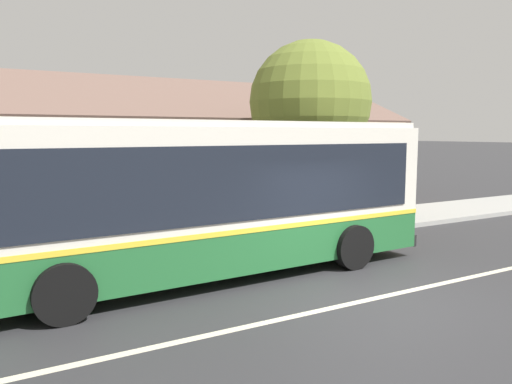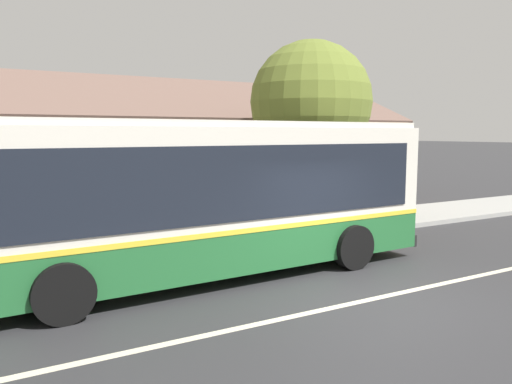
{
  "view_description": "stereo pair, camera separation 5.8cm",
  "coord_description": "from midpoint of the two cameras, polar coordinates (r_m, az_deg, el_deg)",
  "views": [
    {
      "loc": [
        -6.23,
        -6.58,
        3.02
      ],
      "look_at": [
        -0.52,
        3.26,
        1.68
      ],
      "focal_mm": 35.0,
      "sensor_mm": 36.0,
      "label": 1
    },
    {
      "loc": [
        -6.18,
        -6.61,
        3.02
      ],
      "look_at": [
        -0.52,
        3.26,
        1.68
      ],
      "focal_mm": 35.0,
      "sensor_mm": 36.0,
      "label": 2
    }
  ],
  "objects": [
    {
      "name": "bench_down_street",
      "position": [
        12.97,
        -22.32,
        -4.67
      ],
      "size": [
        1.73,
        0.51,
        0.94
      ],
      "color": "brown",
      "rests_on": "sidewalk_far"
    },
    {
      "name": "transit_bus",
      "position": [
        10.4,
        -6.97,
        -0.34
      ],
      "size": [
        10.68,
        3.02,
        3.27
      ],
      "color": "#236633",
      "rests_on": "ground"
    },
    {
      "name": "community_building",
      "position": [
        21.71,
        -12.76,
        3.55
      ],
      "size": [
        21.52,
        9.55,
        6.4
      ],
      "color": "tan",
      "rests_on": "ground"
    },
    {
      "name": "ground_plane",
      "position": [
        9.54,
        12.75,
        -11.9
      ],
      "size": [
        300.0,
        300.0,
        0.0
      ],
      "primitive_type": "plane",
      "color": "#2D2D30"
    },
    {
      "name": "street_tree_primary",
      "position": [
        16.42,
        6.24,
        9.72
      ],
      "size": [
        3.92,
        3.92,
        5.99
      ],
      "color": "#4C3828",
      "rests_on": "ground"
    },
    {
      "name": "lane_divider_stripe",
      "position": [
        9.54,
        12.75,
        -11.88
      ],
      "size": [
        60.0,
        0.16,
        0.01
      ],
      "primitive_type": "cube",
      "color": "beige",
      "rests_on": "ground"
    },
    {
      "name": "sidewalk_far",
      "position": [
        14.34,
        -3.81,
        -5.14
      ],
      "size": [
        60.0,
        3.0,
        0.15
      ],
      "primitive_type": "cube",
      "color": "#9E9E99",
      "rests_on": "ground"
    }
  ]
}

